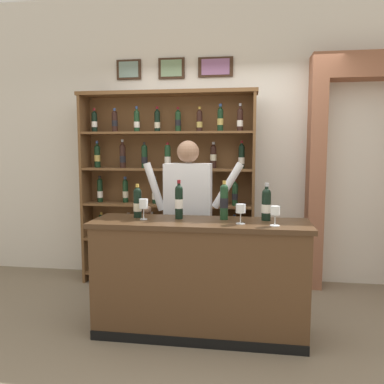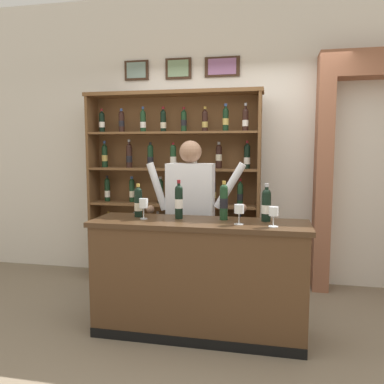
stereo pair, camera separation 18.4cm
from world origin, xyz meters
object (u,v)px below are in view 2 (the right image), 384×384
(tasting_bottle_super_tuscan, at_px, (138,202))
(tasting_bottle_chianti, at_px, (266,204))
(wine_glass_center, at_px, (239,210))
(shopkeeper, at_px, (191,206))
(wine_glass_right, at_px, (144,204))
(tasting_bottle_vin_santo, at_px, (224,201))
(tasting_bottle_brunello, at_px, (179,201))
(wine_glass_left, at_px, (274,213))
(tasting_counter, at_px, (199,278))
(wine_shelf, at_px, (174,185))

(tasting_bottle_super_tuscan, distance_m, tasting_bottle_chianti, 1.08)
(tasting_bottle_chianti, relative_size, wine_glass_center, 1.97)
(tasting_bottle_super_tuscan, distance_m, wine_glass_center, 0.89)
(shopkeeper, distance_m, wine_glass_right, 0.58)
(tasting_bottle_vin_santo, bearing_deg, tasting_bottle_brunello, -176.61)
(tasting_bottle_vin_santo, height_order, wine_glass_left, tasting_bottle_vin_santo)
(tasting_bottle_super_tuscan, xyz_separation_m, wine_glass_center, (0.88, -0.16, -0.02))
(tasting_counter, bearing_deg, wine_glass_center, -12.58)
(tasting_bottle_super_tuscan, distance_m, tasting_bottle_brunello, 0.36)
(tasting_bottle_vin_santo, distance_m, wine_glass_right, 0.67)
(wine_shelf, height_order, wine_glass_left, wine_shelf)
(shopkeeper, relative_size, tasting_bottle_super_tuscan, 5.63)
(wine_glass_left, bearing_deg, tasting_bottle_super_tuscan, 169.88)
(tasting_bottle_brunello, distance_m, wine_glass_center, 0.54)
(tasting_counter, height_order, tasting_bottle_super_tuscan, tasting_bottle_super_tuscan)
(tasting_counter, distance_m, tasting_bottle_brunello, 0.66)
(wine_glass_left, bearing_deg, tasting_counter, 168.88)
(wine_shelf, height_order, wine_glass_right, wine_shelf)
(wine_glass_left, height_order, wine_glass_right, wine_glass_right)
(shopkeeper, height_order, wine_glass_left, shopkeeper)
(tasting_bottle_super_tuscan, xyz_separation_m, tasting_bottle_brunello, (0.36, -0.01, 0.02))
(tasting_counter, xyz_separation_m, tasting_bottle_brunello, (-0.19, 0.08, 0.63))
(tasting_counter, xyz_separation_m, tasting_bottle_chianti, (0.53, 0.11, 0.61))
(tasting_bottle_chianti, height_order, wine_glass_center, tasting_bottle_chianti)
(tasting_bottle_vin_santo, height_order, wine_glass_right, tasting_bottle_vin_santo)
(tasting_bottle_brunello, bearing_deg, wine_glass_left, -14.01)
(tasting_counter, bearing_deg, shopkeeper, 109.16)
(tasting_bottle_chianti, relative_size, wine_glass_left, 2.01)
(tasting_bottle_brunello, bearing_deg, tasting_counter, -22.67)
(shopkeeper, distance_m, tasting_bottle_brunello, 0.43)
(tasting_bottle_chianti, bearing_deg, wine_glass_left, -75.59)
(tasting_counter, relative_size, tasting_bottle_vin_santo, 5.49)
(tasting_counter, relative_size, wine_glass_left, 11.55)
(wine_glass_center, bearing_deg, wine_glass_right, 174.53)
(tasting_bottle_vin_santo, relative_size, wine_glass_right, 1.87)
(tasting_bottle_vin_santo, bearing_deg, wine_glass_center, -51.01)
(wine_shelf, height_order, shopkeeper, wine_shelf)
(shopkeeper, height_order, wine_glass_right, shopkeeper)
(tasting_counter, distance_m, tasting_bottle_super_tuscan, 0.82)
(wine_shelf, bearing_deg, wine_glass_left, -49.66)
(wine_glass_center, bearing_deg, tasting_bottle_vin_santo, 128.99)
(wine_glass_right, bearing_deg, wine_glass_left, -6.40)
(tasting_bottle_brunello, distance_m, tasting_bottle_chianti, 0.72)
(tasting_counter, bearing_deg, tasting_bottle_brunello, 157.33)
(wine_shelf, relative_size, wine_glass_right, 12.52)
(shopkeeper, height_order, tasting_bottle_vin_santo, shopkeeper)
(tasting_bottle_chianti, bearing_deg, shopkeeper, 150.94)
(tasting_counter, bearing_deg, tasting_bottle_super_tuscan, 170.97)
(wine_glass_left, bearing_deg, wine_glass_center, 170.76)
(wine_shelf, xyz_separation_m, wine_glass_right, (0.05, -1.19, -0.05))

